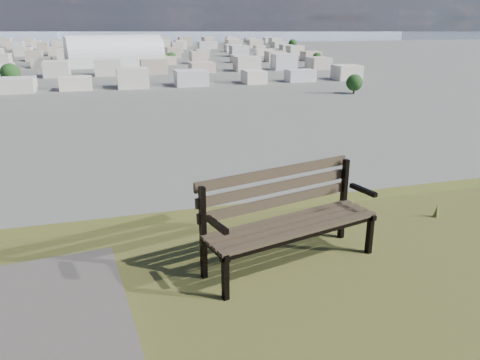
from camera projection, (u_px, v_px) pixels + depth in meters
name	position (u px, v px, depth m)	size (l,w,h in m)	color
park_bench	(287.00, 213.00, 4.94)	(2.01, 1.07, 1.00)	#3E3124
arena	(115.00, 56.00, 283.51)	(59.08, 32.46, 23.63)	silver
city_blocks	(104.00, 50.00, 368.02)	(395.00, 361.00, 7.00)	beige
city_trees	(61.00, 56.00, 292.20)	(406.52, 387.20, 9.98)	#312118
bay_water	(101.00, 34.00, 828.33)	(2400.00, 700.00, 0.12)	#828EA6
far_hills	(76.00, 19.00, 1260.93)	(2050.00, 340.00, 60.00)	#96A6BB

